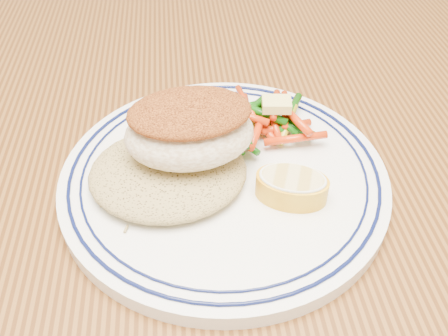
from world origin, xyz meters
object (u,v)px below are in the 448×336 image
plate (224,177)px  vegetable_pile (267,120)px  fish_fillet (190,129)px  dining_table (175,219)px  lemon_wedge (292,186)px  rice_pilaf (168,169)px

plate → vegetable_pile: bearing=49.2°
plate → fish_fillet: bearing=170.2°
dining_table → fish_fillet: size_ratio=13.15×
vegetable_pile → fish_fillet: bearing=-146.7°
dining_table → lemon_wedge: lemon_wedge is taller
plate → rice_pilaf: (-0.05, -0.01, 0.02)m
rice_pilaf → fish_fillet: fish_fillet is taller
rice_pilaf → vegetable_pile: bearing=31.9°
fish_fillet → lemon_wedge: fish_fillet is taller
plate → lemon_wedge: size_ratio=4.10×
plate → rice_pilaf: 0.05m
dining_table → lemon_wedge: size_ratio=21.20×
rice_pilaf → lemon_wedge: bearing=-16.9°
dining_table → plate: bearing=-44.9°
rice_pilaf → vegetable_pile: (0.10, 0.06, 0.00)m
vegetable_pile → rice_pilaf: bearing=-148.1°
fish_fillet → vegetable_pile: 0.10m
dining_table → lemon_wedge: 0.18m
dining_table → vegetable_pile: bearing=2.8°
fish_fillet → vegetable_pile: (0.07, 0.05, -0.03)m
dining_table → rice_pilaf: rice_pilaf is taller
plate → lemon_wedge: 0.07m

